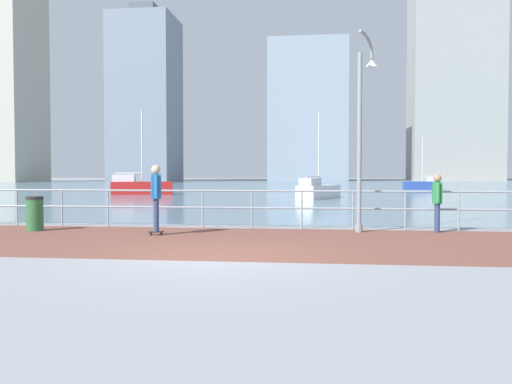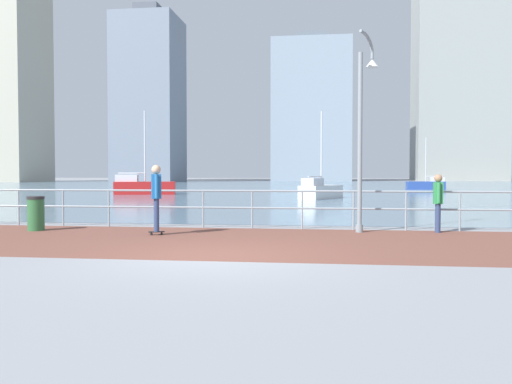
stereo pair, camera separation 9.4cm
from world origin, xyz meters
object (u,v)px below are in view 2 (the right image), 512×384
object	(u,v)px
trash_bin	(36,213)
sailboat_yellow	(143,186)
bystander	(438,199)
lamppost	(364,121)
sailboat_blue	(427,184)
skateboarder	(156,193)
sailboat_ivory	(320,190)

from	to	relation	value
trash_bin	sailboat_yellow	xyz separation A→B (m)	(-5.37, 24.02, 0.11)
bystander	lamppost	bearing A→B (deg)	-176.45
lamppost	sailboat_blue	size ratio (longest dim) A/B	1.08
sailboat_yellow	skateboarder	bearing A→B (deg)	-70.05
lamppost	trash_bin	world-z (taller)	lamppost
skateboarder	sailboat_yellow	size ratio (longest dim) A/B	0.29
lamppost	sailboat_yellow	bearing A→B (deg)	121.34
trash_bin	skateboarder	bearing A→B (deg)	-9.30
lamppost	trash_bin	xyz separation A→B (m)	(-8.75, -0.83, -2.45)
skateboarder	sailboat_ivory	distance (m)	20.05
bystander	sailboat_ivory	xyz separation A→B (m)	(-3.27, 18.14, -0.39)
lamppost	sailboat_blue	distance (m)	38.89
sailboat_ivory	lamppost	bearing A→B (deg)	-85.81
lamppost	sailboat_blue	xyz separation A→B (m)	(8.38, 37.90, -2.46)
bystander	trash_bin	distance (m)	10.73
lamppost	sailboat_yellow	size ratio (longest dim) A/B	0.87
trash_bin	sailboat_blue	size ratio (longest dim) A/B	0.19
lamppost	sailboat_ivory	world-z (taller)	lamppost
sailboat_blue	sailboat_ivory	bearing A→B (deg)	-116.33
lamppost	skateboarder	bearing A→B (deg)	-164.83
trash_bin	sailboat_yellow	distance (m)	24.61
lamppost	sailboat_blue	bearing A→B (deg)	77.53
trash_bin	sailboat_ivory	world-z (taller)	sailboat_ivory
bystander	skateboarder	bearing A→B (deg)	-167.91
lamppost	bystander	size ratio (longest dim) A/B	3.46
lamppost	bystander	distance (m)	2.81
sailboat_blue	sailboat_yellow	bearing A→B (deg)	-146.83
trash_bin	bystander	bearing A→B (deg)	5.06
skateboarder	sailboat_blue	size ratio (longest dim) A/B	0.36
lamppost	sailboat_ivory	size ratio (longest dim) A/B	1.00
bystander	sailboat_blue	xyz separation A→B (m)	(6.44, 37.78, -0.42)
bystander	sailboat_blue	size ratio (longest dim) A/B	0.31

